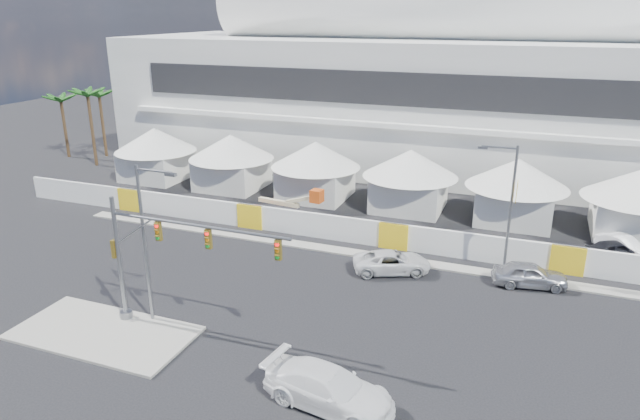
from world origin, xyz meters
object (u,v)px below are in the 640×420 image
at_px(lot_car_a, 624,245).
at_px(traffic_mast, 153,258).
at_px(pickup_curb, 392,262).
at_px(streetlight_curb, 508,203).
at_px(lot_car_b, 615,250).
at_px(pickup_near, 329,388).
at_px(boom_lift, 274,213).
at_px(streetlight_median, 147,234).
at_px(sedan_silver, 530,275).

distance_m(lot_car_a, traffic_mast, 33.11).
height_order(pickup_curb, lot_car_a, pickup_curb).
bearing_deg(streetlight_curb, lot_car_b, 37.90).
distance_m(lot_car_a, lot_car_b, 1.46).
distance_m(pickup_near, boom_lift, 23.68).
xyz_separation_m(streetlight_median, boom_lift, (-0.50, 16.87, -4.41)).
bearing_deg(traffic_mast, pickup_curb, 48.58).
distance_m(sedan_silver, streetlight_curb, 4.86).
xyz_separation_m(sedan_silver, traffic_mast, (-19.20, -12.89, 3.48)).
bearing_deg(boom_lift, streetlight_median, -81.05).
distance_m(sedan_silver, streetlight_median, 23.83).
xyz_separation_m(lot_car_b, boom_lift, (-25.90, -2.22, 0.26)).
xyz_separation_m(sedan_silver, pickup_curb, (-8.83, -1.14, -0.07)).
distance_m(lot_car_b, traffic_mast, 31.78).
xyz_separation_m(lot_car_b, traffic_mast, (-24.79, -19.56, 3.57)).
height_order(pickup_curb, boom_lift, boom_lift).
bearing_deg(streetlight_median, pickup_curb, 45.77).
height_order(sedan_silver, pickup_curb, sedan_silver).
distance_m(traffic_mast, streetlight_curb, 22.16).
bearing_deg(lot_car_a, streetlight_curb, 173.46).
height_order(streetlight_median, boom_lift, streetlight_median).
height_order(streetlight_curb, boom_lift, streetlight_curb).
relative_size(pickup_near, streetlight_median, 0.68).
bearing_deg(sedan_silver, boom_lift, 67.00).
bearing_deg(lot_car_a, sedan_silver, -175.85).
bearing_deg(pickup_near, traffic_mast, 84.35).
bearing_deg(streetlight_median, boom_lift, 91.70).
distance_m(pickup_curb, streetlight_curb, 8.53).
height_order(traffic_mast, boom_lift, traffic_mast).
relative_size(sedan_silver, pickup_near, 0.76).
height_order(lot_car_b, streetlight_curb, streetlight_curb).
bearing_deg(lot_car_a, traffic_mast, 171.68).
bearing_deg(traffic_mast, streetlight_median, 142.70).
bearing_deg(streetlight_median, lot_car_a, 38.01).
bearing_deg(pickup_curb, boom_lift, 40.10).
height_order(lot_car_a, boom_lift, boom_lift).
distance_m(pickup_near, lot_car_a, 27.70).
distance_m(pickup_curb, streetlight_median, 16.42).
xyz_separation_m(pickup_near, boom_lift, (-12.31, 20.23, 0.07)).
relative_size(lot_car_a, boom_lift, 0.56).
relative_size(pickup_curb, lot_car_a, 1.31).
relative_size(lot_car_b, boom_lift, 0.58).
relative_size(pickup_near, lot_car_a, 1.54).
bearing_deg(pickup_near, boom_lift, 40.13).
xyz_separation_m(traffic_mast, streetlight_median, (-0.62, 0.47, 1.10)).
bearing_deg(lot_car_b, streetlight_median, 98.98).
relative_size(sedan_silver, traffic_mast, 0.43).
bearing_deg(sedan_silver, lot_car_b, -50.60).
distance_m(pickup_near, lot_car_b, 26.24).
height_order(traffic_mast, streetlight_curb, streetlight_curb).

